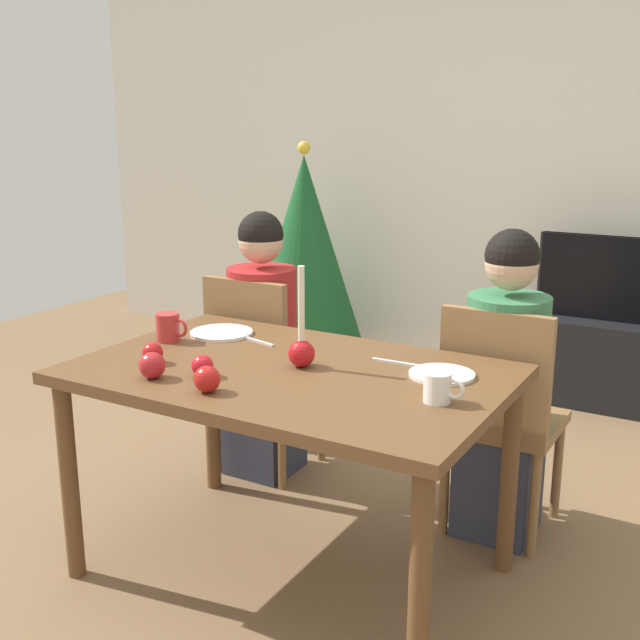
# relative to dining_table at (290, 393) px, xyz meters

# --- Properties ---
(ground_plane) EXTENTS (7.68, 7.68, 0.00)m
(ground_plane) POSITION_rel_dining_table_xyz_m (0.00, 0.00, -0.67)
(ground_plane) COLOR brown
(back_wall) EXTENTS (6.40, 0.10, 2.60)m
(back_wall) POSITION_rel_dining_table_xyz_m (0.00, 2.60, 0.63)
(back_wall) COLOR beige
(back_wall) RESTS_ON ground
(dining_table) EXTENTS (1.40, 0.90, 0.75)m
(dining_table) POSITION_rel_dining_table_xyz_m (0.00, 0.00, 0.00)
(dining_table) COLOR brown
(dining_table) RESTS_ON ground
(chair_left) EXTENTS (0.40, 0.40, 0.90)m
(chair_left) POSITION_rel_dining_table_xyz_m (-0.54, 0.61, -0.15)
(chair_left) COLOR olive
(chair_left) RESTS_ON ground
(chair_right) EXTENTS (0.40, 0.40, 0.90)m
(chair_right) POSITION_rel_dining_table_xyz_m (0.53, 0.61, -0.15)
(chair_right) COLOR olive
(chair_right) RESTS_ON ground
(person_left_child) EXTENTS (0.30, 0.30, 1.17)m
(person_left_child) POSITION_rel_dining_table_xyz_m (-0.54, 0.64, -0.10)
(person_left_child) COLOR #33384C
(person_left_child) RESTS_ON ground
(person_right_child) EXTENTS (0.30, 0.30, 1.17)m
(person_right_child) POSITION_rel_dining_table_xyz_m (0.53, 0.64, -0.10)
(person_right_child) COLOR #33384C
(person_right_child) RESTS_ON ground
(tv_stand) EXTENTS (0.64, 0.40, 0.48)m
(tv_stand) POSITION_rel_dining_table_xyz_m (0.61, 2.30, -0.43)
(tv_stand) COLOR black
(tv_stand) RESTS_ON ground
(tv) EXTENTS (0.79, 0.05, 0.46)m
(tv) POSITION_rel_dining_table_xyz_m (0.61, 2.30, 0.04)
(tv) COLOR black
(tv) RESTS_ON tv_stand
(christmas_tree) EXTENTS (0.75, 0.75, 1.42)m
(christmas_tree) POSITION_rel_dining_table_xyz_m (-1.19, 2.06, 0.07)
(christmas_tree) COLOR brown
(christmas_tree) RESTS_ON ground
(candle_centerpiece) EXTENTS (0.09, 0.09, 0.34)m
(candle_centerpiece) POSITION_rel_dining_table_xyz_m (0.02, 0.04, 0.15)
(candle_centerpiece) COLOR red
(candle_centerpiece) RESTS_ON dining_table
(plate_left) EXTENTS (0.24, 0.24, 0.01)m
(plate_left) POSITION_rel_dining_table_xyz_m (-0.45, 0.23, 0.09)
(plate_left) COLOR white
(plate_left) RESTS_ON dining_table
(plate_right) EXTENTS (0.21, 0.21, 0.01)m
(plate_right) POSITION_rel_dining_table_xyz_m (0.46, 0.18, 0.09)
(plate_right) COLOR white
(plate_right) RESTS_ON dining_table
(mug_left) EXTENTS (0.13, 0.09, 0.10)m
(mug_left) POSITION_rel_dining_table_xyz_m (-0.56, 0.06, 0.14)
(mug_left) COLOR #B72D2D
(mug_left) RESTS_ON dining_table
(mug_right) EXTENTS (0.12, 0.08, 0.09)m
(mug_right) POSITION_rel_dining_table_xyz_m (0.54, -0.05, 0.13)
(mug_right) COLOR white
(mug_right) RESTS_ON dining_table
(fork_left) EXTENTS (0.18, 0.06, 0.01)m
(fork_left) POSITION_rel_dining_table_xyz_m (-0.27, 0.21, 0.09)
(fork_left) COLOR silver
(fork_left) RESTS_ON dining_table
(fork_right) EXTENTS (0.18, 0.02, 0.01)m
(fork_right) POSITION_rel_dining_table_xyz_m (0.28, 0.22, 0.09)
(fork_right) COLOR silver
(fork_right) RESTS_ON dining_table
(apple_near_candle) EXTENTS (0.08, 0.08, 0.08)m
(apple_near_candle) POSITION_rel_dining_table_xyz_m (-0.32, -0.30, 0.13)
(apple_near_candle) COLOR #AF1E23
(apple_near_candle) RESTS_ON dining_table
(apple_by_left_plate) EXTENTS (0.07, 0.07, 0.07)m
(apple_by_left_plate) POSITION_rel_dining_table_xyz_m (-0.20, -0.21, 0.12)
(apple_by_left_plate) COLOR red
(apple_by_left_plate) RESTS_ON dining_table
(apple_by_right_mug) EXTENTS (0.08, 0.08, 0.08)m
(apple_by_right_mug) POSITION_rel_dining_table_xyz_m (-0.09, -0.32, 0.12)
(apple_by_right_mug) COLOR red
(apple_by_right_mug) RESTS_ON dining_table
(apple_far_edge) EXTENTS (0.07, 0.07, 0.07)m
(apple_far_edge) POSITION_rel_dining_table_xyz_m (-0.43, -0.18, 0.12)
(apple_far_edge) COLOR #B11315
(apple_far_edge) RESTS_ON dining_table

